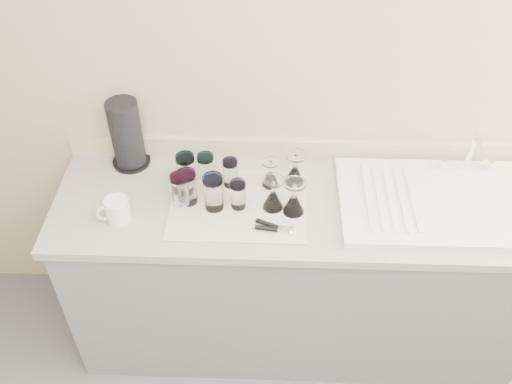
{
  "coord_description": "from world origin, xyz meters",
  "views": [
    {
      "loc": [
        -0.14,
        -0.48,
        2.52
      ],
      "look_at": [
        -0.2,
        1.15,
        1.0
      ],
      "focal_mm": 40.0,
      "sensor_mm": 36.0,
      "label": 1
    }
  ],
  "objects_px": {
    "goblet_back_left": "(270,177)",
    "goblet_front_right": "(294,202)",
    "tumbler_purple": "(230,173)",
    "white_mug": "(117,210)",
    "sink_unit": "(441,202)",
    "tumbler_blue": "(214,192)",
    "tumbler_extra": "(180,189)",
    "goblet_back_right": "(295,173)",
    "tumbler_cyan": "(206,169)",
    "can_opener": "(274,228)",
    "tumbler_magenta": "(187,187)",
    "tumbler_lavender": "(238,194)",
    "goblet_front_left": "(273,198)",
    "paper_towel_roll": "(127,135)",
    "tumbler_teal": "(186,171)"
  },
  "relations": [
    {
      "from": "tumbler_magenta",
      "to": "tumbler_extra",
      "type": "xyz_separation_m",
      "value": [
        -0.03,
        -0.01,
        -0.01
      ]
    },
    {
      "from": "goblet_front_left",
      "to": "tumbler_magenta",
      "type": "bearing_deg",
      "value": 176.31
    },
    {
      "from": "sink_unit",
      "to": "can_opener",
      "type": "height_order",
      "value": "sink_unit"
    },
    {
      "from": "goblet_back_right",
      "to": "paper_towel_roll",
      "type": "xyz_separation_m",
      "value": [
        -0.71,
        0.12,
        0.09
      ]
    },
    {
      "from": "goblet_back_right",
      "to": "goblet_front_right",
      "type": "relative_size",
      "value": 0.98
    },
    {
      "from": "tumbler_teal",
      "to": "tumbler_cyan",
      "type": "xyz_separation_m",
      "value": [
        0.08,
        0.02,
        -0.01
      ]
    },
    {
      "from": "tumbler_teal",
      "to": "white_mug",
      "type": "relative_size",
      "value": 1.07
    },
    {
      "from": "tumbler_lavender",
      "to": "can_opener",
      "type": "xyz_separation_m",
      "value": [
        0.15,
        -0.12,
        -0.06
      ]
    },
    {
      "from": "tumbler_purple",
      "to": "white_mug",
      "type": "xyz_separation_m",
      "value": [
        -0.43,
        -0.21,
        -0.02
      ]
    },
    {
      "from": "goblet_back_left",
      "to": "tumbler_extra",
      "type": "bearing_deg",
      "value": -162.13
    },
    {
      "from": "goblet_front_right",
      "to": "white_mug",
      "type": "height_order",
      "value": "goblet_front_right"
    },
    {
      "from": "goblet_back_right",
      "to": "goblet_front_right",
      "type": "xyz_separation_m",
      "value": [
        -0.01,
        -0.17,
        0.0
      ]
    },
    {
      "from": "tumbler_purple",
      "to": "goblet_back_left",
      "type": "distance_m",
      "value": 0.17
    },
    {
      "from": "tumbler_lavender",
      "to": "goblet_back_right",
      "type": "distance_m",
      "value": 0.27
    },
    {
      "from": "goblet_front_right",
      "to": "white_mug",
      "type": "xyz_separation_m",
      "value": [
        -0.69,
        -0.06,
        -0.01
      ]
    },
    {
      "from": "goblet_front_right",
      "to": "tumbler_cyan",
      "type": "bearing_deg",
      "value": 155.57
    },
    {
      "from": "white_mug",
      "to": "paper_towel_roll",
      "type": "bearing_deg",
      "value": 92.64
    },
    {
      "from": "tumbler_lavender",
      "to": "tumbler_extra",
      "type": "bearing_deg",
      "value": 175.52
    },
    {
      "from": "sink_unit",
      "to": "white_mug",
      "type": "relative_size",
      "value": 5.62
    },
    {
      "from": "tumbler_purple",
      "to": "goblet_front_left",
      "type": "relative_size",
      "value": 0.86
    },
    {
      "from": "goblet_back_left",
      "to": "goblet_front_right",
      "type": "relative_size",
      "value": 0.82
    },
    {
      "from": "tumbler_lavender",
      "to": "tumbler_purple",
      "type": "bearing_deg",
      "value": 106.65
    },
    {
      "from": "tumbler_cyan",
      "to": "tumbler_magenta",
      "type": "distance_m",
      "value": 0.14
    },
    {
      "from": "tumbler_purple",
      "to": "white_mug",
      "type": "bearing_deg",
      "value": -153.87
    },
    {
      "from": "goblet_front_right",
      "to": "can_opener",
      "type": "bearing_deg",
      "value": -125.89
    },
    {
      "from": "sink_unit",
      "to": "tumbler_teal",
      "type": "xyz_separation_m",
      "value": [
        -1.04,
        0.08,
        0.07
      ]
    },
    {
      "from": "tumbler_lavender",
      "to": "tumbler_blue",
      "type": "bearing_deg",
      "value": -175.14
    },
    {
      "from": "goblet_back_right",
      "to": "white_mug",
      "type": "relative_size",
      "value": 1.04
    },
    {
      "from": "tumbler_lavender",
      "to": "paper_towel_roll",
      "type": "xyz_separation_m",
      "value": [
        -0.49,
        0.27,
        0.08
      ]
    },
    {
      "from": "tumbler_lavender",
      "to": "goblet_back_left",
      "type": "height_order",
      "value": "same"
    },
    {
      "from": "tumbler_cyan",
      "to": "goblet_front_right",
      "type": "xyz_separation_m",
      "value": [
        0.36,
        -0.16,
        -0.02
      ]
    },
    {
      "from": "goblet_front_right",
      "to": "goblet_front_left",
      "type": "bearing_deg",
      "value": 164.59
    },
    {
      "from": "tumbler_magenta",
      "to": "goblet_back_left",
      "type": "relative_size",
      "value": 1.2
    },
    {
      "from": "tumbler_purple",
      "to": "goblet_back_right",
      "type": "bearing_deg",
      "value": 4.29
    },
    {
      "from": "tumbler_magenta",
      "to": "white_mug",
      "type": "distance_m",
      "value": 0.29
    },
    {
      "from": "sink_unit",
      "to": "can_opener",
      "type": "relative_size",
      "value": 5.4
    },
    {
      "from": "tumbler_purple",
      "to": "tumbler_extra",
      "type": "bearing_deg",
      "value": -149.83
    },
    {
      "from": "tumbler_teal",
      "to": "tumbler_cyan",
      "type": "bearing_deg",
      "value": 16.57
    },
    {
      "from": "tumbler_magenta",
      "to": "goblet_back_right",
      "type": "distance_m",
      "value": 0.45
    },
    {
      "from": "tumbler_cyan",
      "to": "can_opener",
      "type": "relative_size",
      "value": 0.93
    },
    {
      "from": "tumbler_purple",
      "to": "can_opener",
      "type": "distance_m",
      "value": 0.32
    },
    {
      "from": "goblet_front_right",
      "to": "can_opener",
      "type": "height_order",
      "value": "goblet_front_right"
    },
    {
      "from": "goblet_front_left",
      "to": "tumbler_blue",
      "type": "bearing_deg",
      "value": -177.68
    },
    {
      "from": "tumbler_lavender",
      "to": "tumbler_magenta",
      "type": "bearing_deg",
      "value": 173.42
    },
    {
      "from": "tumbler_blue",
      "to": "white_mug",
      "type": "distance_m",
      "value": 0.38
    },
    {
      "from": "tumbler_teal",
      "to": "goblet_back_right",
      "type": "xyz_separation_m",
      "value": [
        0.45,
        0.03,
        -0.03
      ]
    },
    {
      "from": "tumbler_lavender",
      "to": "can_opener",
      "type": "bearing_deg",
      "value": -40.39
    },
    {
      "from": "tumbler_lavender",
      "to": "goblet_front_right",
      "type": "bearing_deg",
      "value": -5.5
    },
    {
      "from": "tumbler_teal",
      "to": "tumbler_lavender",
      "type": "bearing_deg",
      "value": -28.53
    },
    {
      "from": "tumbler_lavender",
      "to": "goblet_back_right",
      "type": "relative_size",
      "value": 0.84
    }
  ]
}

